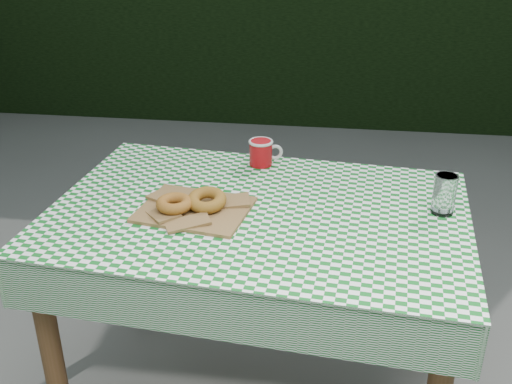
# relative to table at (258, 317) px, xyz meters

# --- Properties ---
(table) EXTENTS (1.23, 0.88, 0.75)m
(table) POSITION_rel_table_xyz_m (0.00, 0.00, 0.00)
(table) COLOR brown
(table) RESTS_ON ground
(tablecloth) EXTENTS (1.25, 0.90, 0.01)m
(tablecloth) POSITION_rel_table_xyz_m (0.00, -0.00, 0.38)
(tablecloth) COLOR #0E5C1B
(tablecloth) RESTS_ON table
(paper_bag) EXTENTS (0.34, 0.29, 0.02)m
(paper_bag) POSITION_rel_table_xyz_m (-0.18, -0.03, 0.39)
(paper_bag) COLOR olive
(paper_bag) RESTS_ON tablecloth
(bagel_front) EXTENTS (0.13, 0.13, 0.03)m
(bagel_front) POSITION_rel_table_xyz_m (-0.23, -0.06, 0.41)
(bagel_front) COLOR #9A661F
(bagel_front) RESTS_ON paper_bag
(bagel_back) EXTENTS (0.12, 0.12, 0.04)m
(bagel_back) POSITION_rel_table_xyz_m (-0.14, -0.02, 0.41)
(bagel_back) COLOR brown
(bagel_back) RESTS_ON paper_bag
(coffee_mug) EXTENTS (0.18, 0.18, 0.09)m
(coffee_mug) POSITION_rel_table_xyz_m (-0.03, 0.32, 0.42)
(coffee_mug) COLOR #A70A0F
(coffee_mug) RESTS_ON tablecloth
(drinking_glass) EXTENTS (0.07, 0.07, 0.12)m
(drinking_glass) POSITION_rel_table_xyz_m (0.52, 0.05, 0.44)
(drinking_glass) COLOR white
(drinking_glass) RESTS_ON tablecloth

